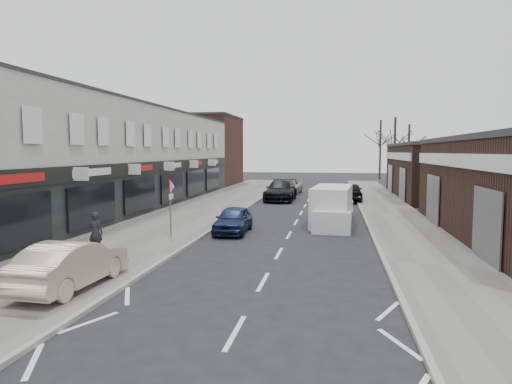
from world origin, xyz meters
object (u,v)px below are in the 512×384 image
at_px(warning_sign, 171,191).
at_px(parked_car_right_b, 350,192).
at_px(parked_car_left_c, 288,187).
at_px(parked_car_right_a, 336,202).
at_px(parked_car_left_b, 281,190).
at_px(sedan_on_pavement, 71,264).
at_px(pedestrian, 96,232).
at_px(white_van, 332,207).
at_px(parked_car_left_a, 233,220).

height_order(warning_sign, parked_car_right_b, warning_sign).
distance_m(parked_car_left_c, parked_car_right_a, 14.49).
bearing_deg(parked_car_left_b, warning_sign, -99.38).
distance_m(sedan_on_pavement, pedestrian, 4.55).
xyz_separation_m(white_van, parked_car_right_a, (0.20, 4.41, -0.21)).
height_order(pedestrian, parked_car_right_a, pedestrian).
height_order(parked_car_left_a, parked_car_right_b, parked_car_right_b).
bearing_deg(warning_sign, white_van, 35.78).
bearing_deg(parked_car_left_b, parked_car_left_a, -91.82).
relative_size(pedestrian, parked_car_left_c, 0.33).
bearing_deg(white_van, sedan_on_pavement, -113.93).
relative_size(sedan_on_pavement, parked_car_left_b, 0.73).
relative_size(parked_car_left_a, parked_car_left_c, 0.79).
bearing_deg(parked_car_left_a, warning_sign, -139.10).
bearing_deg(white_van, pedestrian, -130.10).
bearing_deg(warning_sign, sedan_on_pavement, -90.62).
height_order(warning_sign, parked_car_left_a, warning_sign).
bearing_deg(sedan_on_pavement, white_van, -116.77).
distance_m(warning_sign, parked_car_left_b, 17.60).
bearing_deg(warning_sign, parked_car_left_b, 80.29).
height_order(white_van, parked_car_left_c, white_van).
xyz_separation_m(pedestrian, parked_car_right_a, (9.06, 13.19, -0.13)).
distance_m(parked_car_left_a, parked_car_right_a, 8.93).
height_order(warning_sign, parked_car_left_c, warning_sign).
xyz_separation_m(parked_car_right_a, parked_car_right_b, (1.19, 8.05, -0.02)).
xyz_separation_m(pedestrian, parked_car_right_b, (10.25, 21.24, -0.14)).
bearing_deg(parked_car_right_a, sedan_on_pavement, 62.35).
distance_m(warning_sign, white_van, 8.91).
distance_m(sedan_on_pavement, parked_car_right_a, 18.96).
bearing_deg(parked_car_left_a, white_van, 31.15).
distance_m(warning_sign, pedestrian, 4.21).
height_order(sedan_on_pavement, parked_car_right_b, parked_car_right_b).
bearing_deg(parked_car_left_c, parked_car_left_b, -86.88).
bearing_deg(parked_car_left_a, parked_car_left_b, 86.76).
distance_m(warning_sign, parked_car_left_c, 23.61).
bearing_deg(parked_car_left_a, parked_car_right_a, 55.08).
distance_m(white_van, parked_car_right_a, 4.42).
relative_size(white_van, parked_car_left_c, 1.16).
height_order(white_van, pedestrian, white_van).
bearing_deg(parked_car_left_c, parked_car_right_b, -42.75).
relative_size(white_van, parked_car_left_b, 0.98).
distance_m(white_van, parked_car_left_c, 18.69).
height_order(warning_sign, parked_car_left_b, warning_sign).
xyz_separation_m(sedan_on_pavement, parked_car_left_a, (2.48, 10.03, -0.15)).
distance_m(warning_sign, sedan_on_pavement, 8.00).
relative_size(warning_sign, sedan_on_pavement, 0.66).
relative_size(parked_car_left_c, parked_car_right_b, 1.06).
distance_m(pedestrian, parked_car_left_a, 7.09).
xyz_separation_m(pedestrian, parked_car_left_b, (4.66, 20.92, -0.09)).
bearing_deg(parked_car_left_a, sedan_on_pavement, -104.96).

